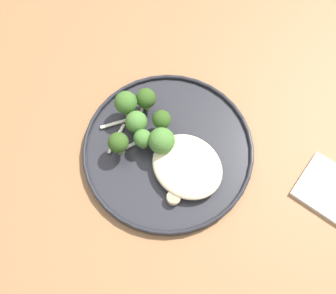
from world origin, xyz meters
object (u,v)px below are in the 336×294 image
at_px(seared_scallop_center_golden, 171,175).
at_px(broccoli_floret_rear_charred, 162,141).
at_px(broccoli_floret_tall_stalk, 136,122).
at_px(broccoli_floret_right_tilted, 162,120).
at_px(broccoli_floret_center_pile, 146,99).
at_px(seared_scallop_half_hidden, 201,170).
at_px(dinner_plate, 168,150).
at_px(broccoli_floret_left_leaning, 143,139).
at_px(broccoli_floret_beside_noodles, 126,103).
at_px(seared_scallop_tilted_round, 174,198).
at_px(seared_scallop_tiny_bay, 187,166).
at_px(seared_scallop_right_edge, 197,183).
at_px(broccoli_floret_near_rim, 118,143).

distance_m(seared_scallop_center_golden, broccoli_floret_rear_charred, 0.06).
relative_size(broccoli_floret_tall_stalk, broccoli_floret_right_tilted, 1.01).
bearing_deg(broccoli_floret_center_pile, seared_scallop_half_hidden, 171.48).
bearing_deg(dinner_plate, broccoli_floret_left_leaning, 33.71).
distance_m(dinner_plate, broccoli_floret_beside_noodles, 0.11).
relative_size(seared_scallop_tilted_round, seared_scallop_tiny_bay, 0.72).
distance_m(broccoli_floret_beside_noodles, broccoli_floret_rear_charred, 0.09).
bearing_deg(seared_scallop_center_golden, broccoli_floret_right_tilted, -36.56).
xyz_separation_m(seared_scallop_tilted_round, broccoli_floret_left_leaning, (0.10, -0.03, 0.02)).
bearing_deg(broccoli_floret_right_tilted, broccoli_floret_rear_charred, 133.87).
distance_m(seared_scallop_half_hidden, seared_scallop_tilted_round, 0.07).
distance_m(seared_scallop_right_edge, seared_scallop_tiny_bay, 0.03).
bearing_deg(dinner_plate, seared_scallop_half_hidden, -172.58).
relative_size(dinner_plate, broccoli_floret_left_leaning, 6.42).
xyz_separation_m(seared_scallop_half_hidden, broccoli_floret_beside_noodles, (0.16, 0.01, 0.03)).
height_order(seared_scallop_half_hidden, seared_scallop_center_golden, seared_scallop_center_golden).
bearing_deg(broccoli_floret_beside_noodles, seared_scallop_half_hidden, -176.90).
xyz_separation_m(dinner_plate, broccoli_floret_right_tilted, (0.03, -0.02, 0.04)).
xyz_separation_m(dinner_plate, broccoli_floret_left_leaning, (0.03, 0.02, 0.03)).
bearing_deg(seared_scallop_tilted_round, broccoli_floret_near_rim, 0.34).
bearing_deg(broccoli_floret_left_leaning, broccoli_floret_rear_charred, -148.88).
bearing_deg(broccoli_floret_tall_stalk, broccoli_floret_near_rim, 97.95).
distance_m(broccoli_floret_rear_charred, broccoli_floret_near_rim, 0.07).
xyz_separation_m(seared_scallop_tilted_round, broccoli_floret_beside_noodles, (0.16, -0.06, 0.03)).
xyz_separation_m(seared_scallop_half_hidden, broccoli_floret_center_pile, (0.15, -0.02, 0.02)).
distance_m(dinner_plate, broccoli_floret_near_rim, 0.09).
distance_m(broccoli_floret_rear_charred, broccoli_floret_left_leaning, 0.03).
height_order(broccoli_floret_beside_noodles, broccoli_floret_left_leaning, broccoli_floret_beside_noodles).
bearing_deg(broccoli_floret_rear_charred, broccoli_floret_tall_stalk, 4.04).
relative_size(seared_scallop_tilted_round, broccoli_floret_beside_noodles, 0.37).
bearing_deg(broccoli_floret_left_leaning, broccoli_floret_beside_noodles, -20.45).
xyz_separation_m(seared_scallop_half_hidden, broccoli_floret_right_tilted, (0.10, -0.01, 0.02)).
xyz_separation_m(broccoli_floret_beside_noodles, broccoli_floret_near_rim, (-0.04, 0.06, -0.01)).
bearing_deg(seared_scallop_half_hidden, broccoli_floret_center_pile, -8.52).
relative_size(dinner_plate, broccoli_floret_beside_noodles, 4.78).
relative_size(seared_scallop_half_hidden, seared_scallop_tilted_round, 1.26).
distance_m(seared_scallop_right_edge, broccoli_floret_left_leaning, 0.11).
bearing_deg(broccoli_floret_near_rim, broccoli_floret_tall_stalk, -82.05).
bearing_deg(seared_scallop_center_golden, broccoli_floret_beside_noodles, -13.51).
xyz_separation_m(broccoli_floret_near_rim, broccoli_floret_center_pile, (0.03, -0.09, -0.00)).
bearing_deg(seared_scallop_right_edge, broccoli_floret_center_pile, -15.17).
bearing_deg(seared_scallop_right_edge, seared_scallop_tilted_round, 76.61).
xyz_separation_m(seared_scallop_right_edge, broccoli_floret_near_rim, (0.13, 0.05, 0.02)).
distance_m(seared_scallop_center_golden, broccoli_floret_left_leaning, 0.07).
bearing_deg(seared_scallop_center_golden, dinner_plate, -40.97).
bearing_deg(broccoli_floret_rear_charred, broccoli_floret_center_pile, -27.24).
bearing_deg(seared_scallop_tiny_bay, broccoli_floret_near_rim, 28.00).
relative_size(broccoli_floret_right_tilted, broccoli_floret_center_pile, 0.99).
bearing_deg(broccoli_floret_beside_noodles, broccoli_floret_center_pile, -116.90).
bearing_deg(broccoli_floret_center_pile, broccoli_floret_tall_stalk, 114.72).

